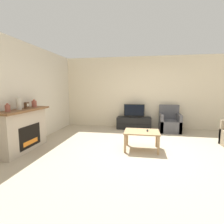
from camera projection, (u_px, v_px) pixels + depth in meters
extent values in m
plane|color=tan|center=(145.00, 150.00, 4.30)|extent=(24.00, 24.00, 0.00)
cube|color=beige|center=(145.00, 93.00, 6.67)|extent=(12.00, 0.06, 2.70)
cube|color=beige|center=(27.00, 95.00, 4.66)|extent=(0.06, 12.00, 2.70)
cube|color=#B7A893|center=(23.00, 131.00, 4.23)|extent=(0.35, 1.41, 0.97)
cube|color=black|center=(30.00, 136.00, 4.22)|extent=(0.01, 0.78, 0.54)
cube|color=orange|center=(31.00, 142.00, 4.24)|extent=(0.01, 0.54, 0.11)
cube|color=brown|center=(23.00, 110.00, 4.16)|extent=(0.47, 1.53, 0.05)
cylinder|color=#994C3D|center=(8.00, 108.00, 3.70)|extent=(0.11, 0.11, 0.14)
sphere|color=#994C3D|center=(7.00, 104.00, 3.69)|extent=(0.06, 0.06, 0.06)
cylinder|color=beige|center=(19.00, 104.00, 4.03)|extent=(0.12, 0.12, 0.26)
sphere|color=beige|center=(18.00, 98.00, 4.01)|extent=(0.06, 0.06, 0.06)
cylinder|color=#994C3D|center=(34.00, 104.00, 4.59)|extent=(0.12, 0.12, 0.16)
sphere|color=#994C3D|center=(34.00, 101.00, 4.58)|extent=(0.07, 0.07, 0.07)
cube|color=brown|center=(27.00, 105.00, 4.30)|extent=(0.07, 0.11, 0.15)
cylinder|color=white|center=(28.00, 105.00, 4.29)|extent=(0.00, 0.08, 0.08)
cube|color=black|center=(134.00, 123.00, 6.57)|extent=(1.26, 0.50, 0.44)
cube|color=black|center=(134.00, 124.00, 6.33)|extent=(1.24, 0.01, 0.01)
cube|color=black|center=(134.00, 117.00, 6.54)|extent=(0.27, 0.18, 0.04)
cube|color=black|center=(134.00, 110.00, 6.51)|extent=(0.76, 0.03, 0.45)
cube|color=black|center=(134.00, 110.00, 6.49)|extent=(0.70, 0.01, 0.40)
cube|color=#4C4C51|center=(170.00, 126.00, 6.16)|extent=(0.70, 0.76, 0.40)
cube|color=#4C4C51|center=(169.00, 112.00, 6.40)|extent=(0.70, 0.14, 0.52)
cube|color=#4C4C51|center=(161.00, 122.00, 6.19)|extent=(0.10, 0.76, 0.63)
cube|color=#4C4C51|center=(179.00, 123.00, 6.09)|extent=(0.10, 0.76, 0.63)
cube|color=#A37F56|center=(142.00, 132.00, 4.29)|extent=(0.84, 0.64, 0.03)
cube|color=#A37F56|center=(125.00, 144.00, 4.12)|extent=(0.05, 0.05, 0.44)
cube|color=#A37F56|center=(158.00, 146.00, 3.98)|extent=(0.05, 0.05, 0.44)
cube|color=#A37F56|center=(127.00, 137.00, 4.66)|extent=(0.05, 0.05, 0.44)
cube|color=#A37F56|center=(157.00, 139.00, 4.53)|extent=(0.05, 0.05, 0.44)
cube|color=black|center=(147.00, 131.00, 4.31)|extent=(0.05, 0.15, 0.02)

